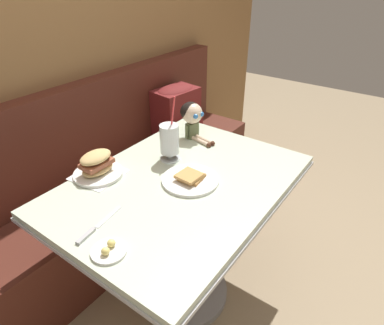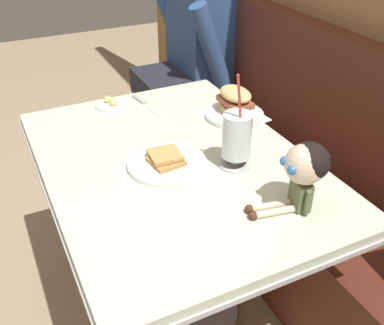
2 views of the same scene
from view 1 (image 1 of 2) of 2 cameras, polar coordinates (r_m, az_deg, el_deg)
ground_plane at (r=1.92m, az=3.12°, el=-23.63°), size 8.00×8.00×0.00m
wood_panel_wall at (r=1.91m, az=-24.43°, el=17.55°), size 4.40×0.08×2.40m
booth_bench at (r=2.08m, az=-15.69°, el=-6.73°), size 2.60×0.48×1.00m
diner_table at (r=1.58m, az=-1.83°, el=-9.04°), size 1.11×0.81×0.74m
toast_plate at (r=1.46m, az=-0.30°, el=-2.85°), size 0.25×0.25×0.04m
milkshake_glass at (r=1.58m, az=-3.86°, el=3.68°), size 0.10×0.10×0.32m
sandwich_plate at (r=1.54m, az=-15.85°, el=-0.63°), size 0.22×0.22×0.12m
butter_saucer at (r=1.17m, az=-13.99°, el=-14.28°), size 0.12×0.12×0.04m
butter_knife at (r=1.26m, az=-16.59°, el=-10.99°), size 0.24×0.05×0.01m
seated_doll at (r=1.78m, az=0.03°, el=8.05°), size 0.13×0.23×0.20m
backpack at (r=2.35m, az=-2.58°, el=8.38°), size 0.32×0.28×0.41m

